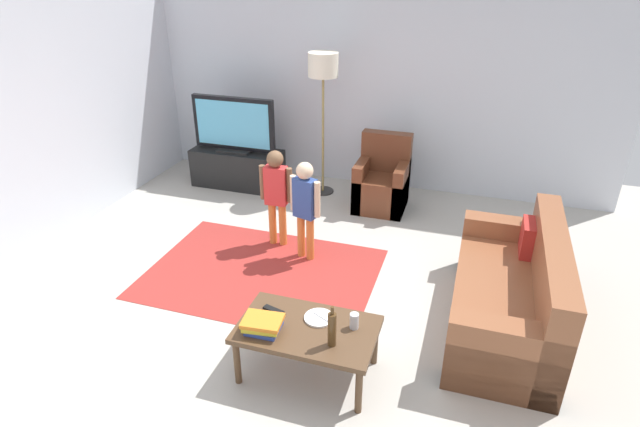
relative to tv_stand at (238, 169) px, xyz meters
The scene contains 16 objects.
ground 2.87m from the tv_stand, 53.59° to the right, with size 7.80×7.80×0.00m, color #B2ADA3.
wall_back 2.14m from the tv_stand, 22.50° to the left, with size 6.00×0.12×2.70m, color silver.
area_rug 2.23m from the tv_stand, 58.53° to the right, with size 2.20×1.60×0.01m, color #9E2D28.
tv_stand is the anchor object (origin of this frame).
tv 0.60m from the tv_stand, 90.00° to the right, with size 1.10×0.28×0.71m.
couch 4.00m from the tv_stand, 29.80° to the right, with size 0.80×1.80×0.86m.
armchair 1.96m from the tv_stand, ahead, with size 0.60×0.60×0.90m.
floor_lamp 1.74m from the tv_stand, ahead, with size 0.36×0.36×1.78m.
child_near_tv 1.73m from the tv_stand, 49.77° to the right, with size 0.35×0.17×1.06m.
child_center 2.11m from the tv_stand, 44.97° to the right, with size 0.34×0.18×1.04m.
coffee_table 3.63m from the tv_stand, 56.19° to the right, with size 1.00×0.60×0.42m.
book_stack 3.60m from the tv_stand, 61.16° to the right, with size 0.30×0.24×0.10m.
bottle 3.87m from the tv_stand, 54.47° to the right, with size 0.06×0.06×0.32m.
tv_remote 3.39m from the tv_stand, 59.47° to the right, with size 0.17×0.05×0.02m, color black.
soda_can 3.75m from the tv_stand, 51.26° to the right, with size 0.07×0.07×0.12m, color silver.
plate 3.57m from the tv_stand, 54.45° to the right, with size 0.22×0.22×0.02m.
Camera 1 is at (1.31, -3.50, 2.82)m, focal length 29.16 mm.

